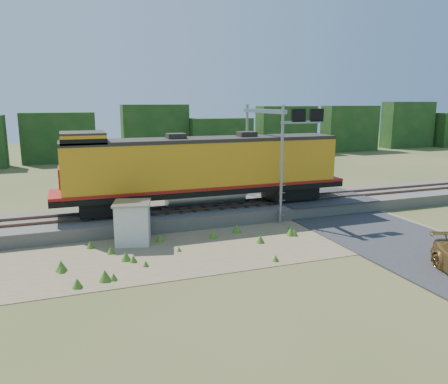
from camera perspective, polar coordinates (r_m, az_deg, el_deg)
name	(u,v)px	position (r m, az deg, el deg)	size (l,w,h in m)	color
ground	(267,242)	(24.69, 5.62, -6.56)	(140.00, 140.00, 0.00)	#475123
ballast	(229,211)	(29.87, 0.66, -2.47)	(70.00, 5.00, 0.80)	slate
rails	(229,204)	(29.76, 0.66, -1.57)	(70.00, 1.54, 0.16)	brown
dirt_shoulder	(230,243)	(24.36, 0.84, -6.72)	(26.00, 8.00, 0.03)	#8C7754
road	(363,225)	(28.86, 17.64, -4.18)	(7.00, 66.00, 0.86)	#38383A
tree_line_north	(145,137)	(60.15, -10.28, 7.09)	(130.00, 3.00, 6.50)	#163A15
weed_clumps	(207,249)	(23.54, -2.25, -7.43)	(15.00, 6.20, 0.56)	#487421
locomotive	(201,168)	(28.66, -2.96, 3.10)	(19.43, 2.96, 5.01)	black
shed	(133,223)	(24.60, -11.84, -3.93)	(2.39, 2.39, 2.35)	silver
signal_gantry	(273,134)	(29.57, 6.40, 7.57)	(2.99, 6.20, 7.53)	gray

